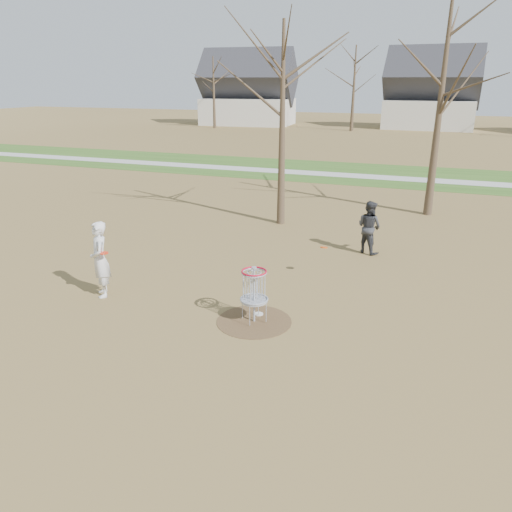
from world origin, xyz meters
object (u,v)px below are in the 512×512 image
(player_throwing, at_px, (369,227))
(disc_grounded, at_px, (259,314))
(player_standing, at_px, (100,260))
(disc_golf_basket, at_px, (254,286))

(player_throwing, distance_m, disc_grounded, 6.02)
(player_standing, distance_m, disc_golf_basket, 4.33)
(player_standing, bearing_deg, disc_grounded, 54.89)
(player_throwing, height_order, disc_grounded, player_throwing)
(disc_grounded, distance_m, disc_golf_basket, 0.97)
(player_standing, bearing_deg, disc_golf_basket, 49.82)
(disc_grounded, bearing_deg, player_standing, -175.92)
(disc_grounded, xyz_separation_m, disc_golf_basket, (0.02, -0.38, 0.89))
(player_throwing, bearing_deg, disc_golf_basket, 103.30)
(disc_golf_basket, bearing_deg, player_standing, 179.02)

